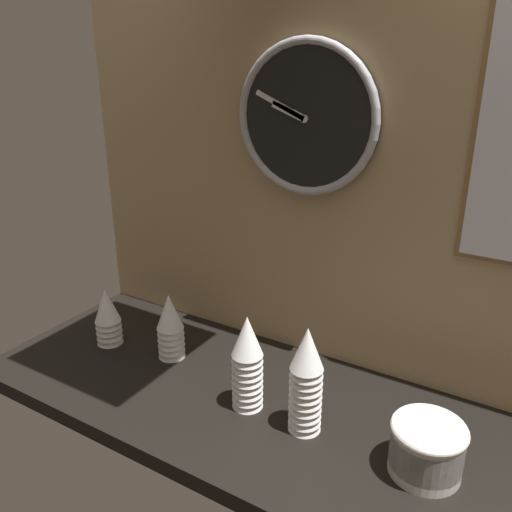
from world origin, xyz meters
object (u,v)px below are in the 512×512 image
Objects in this scene: cup_stack_left at (170,326)px; cup_stack_center at (247,362)px; bowl_stack_right at (427,447)px; cup_stack_center_right at (306,380)px; wall_clock at (306,118)px; cup_stack_far_left at (107,317)px.

cup_stack_center is at bearing -14.52° from cup_stack_left.
cup_stack_center is 1.28× the size of cup_stack_left.
cup_stack_center is 1.58× the size of bowl_stack_right.
cup_stack_center_right is 1.69× the size of bowl_stack_right.
bowl_stack_right is at bearing 1.84° from cup_stack_center_right.
cup_stack_center_right is at bearing -60.51° from wall_clock.
wall_clock is at bearing 26.67° from cup_stack_far_left.
cup_stack_left reaches higher than cup_stack_far_left.
bowl_stack_right is (0.26, 0.01, -0.07)m from cup_stack_center_right.
cup_stack_center is 1.41× the size of cup_stack_far_left.
wall_clock reaches higher than cup_stack_center_right.
cup_stack_left is 1.23× the size of bowl_stack_right.
bowl_stack_right is (0.41, 0.00, -0.06)m from cup_stack_center.
wall_clock is at bearing 35.62° from cup_stack_left.
cup_stack_center_right is 0.63m from cup_stack_far_left.
cup_stack_center is 0.65× the size of wall_clock.
cup_stack_left reaches higher than bowl_stack_right.
bowl_stack_right is at bearing 0.67° from cup_stack_center.
cup_stack_center_right is 1.52× the size of cup_stack_far_left.
cup_stack_far_left is at bearing -153.33° from wall_clock.
cup_stack_far_left is 0.76m from wall_clock.
cup_stack_center_right is at bearing -3.64° from cup_stack_far_left.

